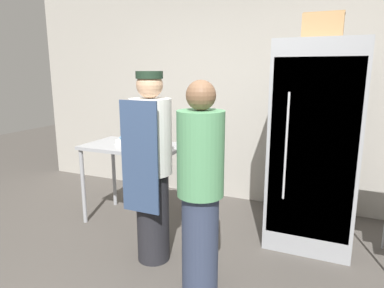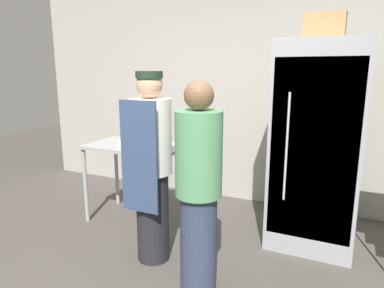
# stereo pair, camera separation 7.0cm
# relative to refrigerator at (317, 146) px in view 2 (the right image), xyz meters

# --- Properties ---
(back_wall) EXTENTS (6.40, 0.12, 2.86)m
(back_wall) POSITION_rel_refrigerator_xyz_m (-0.85, 0.86, 0.48)
(back_wall) COLOR #ADA89E
(back_wall) RESTS_ON ground_plane
(refrigerator) EXTENTS (0.77, 0.77, 1.91)m
(refrigerator) POSITION_rel_refrigerator_xyz_m (0.00, 0.00, 0.00)
(refrigerator) COLOR #9EA0A5
(refrigerator) RESTS_ON ground_plane
(prep_counter) EXTENTS (1.05, 0.63, 0.86)m
(prep_counter) POSITION_rel_refrigerator_xyz_m (-1.82, -0.30, -0.20)
(prep_counter) COLOR #9EA0A5
(prep_counter) RESTS_ON ground_plane
(donut_box) EXTENTS (0.24, 0.20, 0.24)m
(donut_box) POSITION_rel_refrigerator_xyz_m (-1.90, -0.24, -0.04)
(donut_box) COLOR silver
(donut_box) RESTS_ON prep_counter
(blender_pitcher) EXTENTS (0.12, 0.12, 0.29)m
(blender_pitcher) POSITION_rel_refrigerator_xyz_m (-1.51, -0.25, 0.04)
(blender_pitcher) COLOR black
(blender_pitcher) RESTS_ON prep_counter
(cardboard_storage_box) EXTENTS (0.34, 0.36, 0.23)m
(cardboard_storage_box) POSITION_rel_refrigerator_xyz_m (-0.01, -0.01, 1.06)
(cardboard_storage_box) COLOR #A87F51
(cardboard_storage_box) RESTS_ON refrigerator
(person_baker) EXTENTS (0.35, 0.37, 1.65)m
(person_baker) POSITION_rel_refrigerator_xyz_m (-1.23, -0.93, -0.10)
(person_baker) COLOR #232328
(person_baker) RESTS_ON ground_plane
(person_customer) EXTENTS (0.34, 0.34, 1.59)m
(person_customer) POSITION_rel_refrigerator_xyz_m (-0.68, -1.17, -0.14)
(person_customer) COLOR #333D56
(person_customer) RESTS_ON ground_plane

